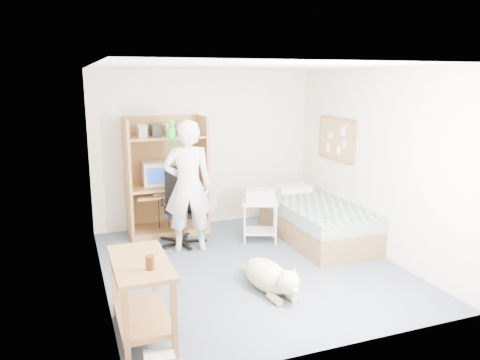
{
  "coord_description": "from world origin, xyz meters",
  "views": [
    {
      "loc": [
        -2.09,
        -5.23,
        2.36
      ],
      "look_at": [
        0.01,
        0.4,
        1.05
      ],
      "focal_mm": 35.0,
      "sensor_mm": 36.0,
      "label": 1
    }
  ],
  "objects_px": {
    "bed": "(316,221)",
    "side_desk": "(142,287)",
    "computer_hutch": "(166,181)",
    "office_chair": "(181,217)",
    "person": "(188,186)",
    "printer_cart": "(260,214)",
    "dog": "(270,276)"
  },
  "relations": [
    {
      "from": "side_desk",
      "to": "dog",
      "type": "relative_size",
      "value": 0.9
    },
    {
      "from": "bed",
      "to": "person",
      "type": "height_order",
      "value": "person"
    },
    {
      "from": "computer_hutch",
      "to": "side_desk",
      "type": "distance_m",
      "value": 3.08
    },
    {
      "from": "computer_hutch",
      "to": "printer_cart",
      "type": "xyz_separation_m",
      "value": [
        1.18,
        -0.9,
        -0.41
      ]
    },
    {
      "from": "bed",
      "to": "printer_cart",
      "type": "xyz_separation_m",
      "value": [
        -0.82,
        0.22,
        0.12
      ]
    },
    {
      "from": "dog",
      "to": "printer_cart",
      "type": "distance_m",
      "value": 1.7
    },
    {
      "from": "bed",
      "to": "person",
      "type": "xyz_separation_m",
      "value": [
        -1.88,
        0.23,
        0.63
      ]
    },
    {
      "from": "office_chair",
      "to": "printer_cart",
      "type": "xyz_separation_m",
      "value": [
        1.11,
        -0.32,
        0.01
      ]
    },
    {
      "from": "side_desk",
      "to": "dog",
      "type": "height_order",
      "value": "side_desk"
    },
    {
      "from": "person",
      "to": "printer_cart",
      "type": "xyz_separation_m",
      "value": [
        1.07,
        -0.02,
        -0.51
      ]
    },
    {
      "from": "office_chair",
      "to": "printer_cart",
      "type": "height_order",
      "value": "office_chair"
    },
    {
      "from": "dog",
      "to": "side_desk",
      "type": "bearing_deg",
      "value": -172.34
    },
    {
      "from": "computer_hutch",
      "to": "side_desk",
      "type": "relative_size",
      "value": 1.8
    },
    {
      "from": "bed",
      "to": "computer_hutch",
      "type": "bearing_deg",
      "value": 150.71
    },
    {
      "from": "side_desk",
      "to": "person",
      "type": "relative_size",
      "value": 0.55
    },
    {
      "from": "side_desk",
      "to": "dog",
      "type": "xyz_separation_m",
      "value": [
        1.48,
        0.44,
        -0.31
      ]
    },
    {
      "from": "computer_hutch",
      "to": "side_desk",
      "type": "height_order",
      "value": "computer_hutch"
    },
    {
      "from": "dog",
      "to": "bed",
      "type": "bearing_deg",
      "value": 36.33
    },
    {
      "from": "computer_hutch",
      "to": "dog",
      "type": "relative_size",
      "value": 1.62
    },
    {
      "from": "bed",
      "to": "person",
      "type": "relative_size",
      "value": 1.1
    },
    {
      "from": "person",
      "to": "dog",
      "type": "distance_m",
      "value": 1.84
    },
    {
      "from": "printer_cart",
      "to": "office_chair",
      "type": "bearing_deg",
      "value": -175.72
    },
    {
      "from": "computer_hutch",
      "to": "side_desk",
      "type": "xyz_separation_m",
      "value": [
        -0.85,
        -2.94,
        -0.33
      ]
    },
    {
      "from": "side_desk",
      "to": "person",
      "type": "xyz_separation_m",
      "value": [
        0.97,
        2.05,
        0.42
      ]
    },
    {
      "from": "bed",
      "to": "side_desk",
      "type": "distance_m",
      "value": 3.39
    },
    {
      "from": "bed",
      "to": "office_chair",
      "type": "height_order",
      "value": "office_chair"
    },
    {
      "from": "computer_hutch",
      "to": "office_chair",
      "type": "xyz_separation_m",
      "value": [
        0.08,
        -0.58,
        -0.43
      ]
    },
    {
      "from": "computer_hutch",
      "to": "dog",
      "type": "height_order",
      "value": "computer_hutch"
    },
    {
      "from": "computer_hutch",
      "to": "bed",
      "type": "xyz_separation_m",
      "value": [
        2.0,
        -1.12,
        -0.53
      ]
    },
    {
      "from": "side_desk",
      "to": "printer_cart",
      "type": "relative_size",
      "value": 1.6
    },
    {
      "from": "computer_hutch",
      "to": "printer_cart",
      "type": "height_order",
      "value": "computer_hutch"
    },
    {
      "from": "computer_hutch",
      "to": "dog",
      "type": "distance_m",
      "value": 2.65
    }
  ]
}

